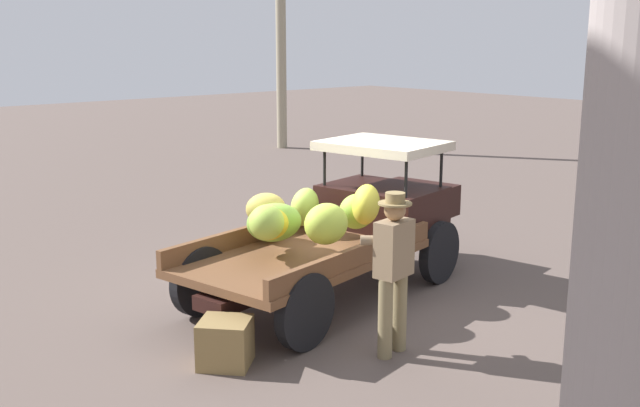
{
  "coord_description": "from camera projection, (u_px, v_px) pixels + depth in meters",
  "views": [
    {
      "loc": [
        -6.11,
        -6.7,
        3.21
      ],
      "look_at": [
        -0.37,
        -0.04,
        1.24
      ],
      "focal_mm": 41.79,
      "sensor_mm": 36.0,
      "label": 1
    }
  ],
  "objects": [
    {
      "name": "truck",
      "position": [
        346.0,
        222.0,
        9.51
      ],
      "size": [
        4.63,
        2.41,
        1.86
      ],
      "rotation": [
        0.0,
        0.0,
        0.19
      ],
      "color": "black",
      "rests_on": "ground"
    },
    {
      "name": "farmer",
      "position": [
        393.0,
        263.0,
        7.53
      ],
      "size": [
        0.52,
        0.48,
        1.71
      ],
      "rotation": [
        0.0,
        0.0,
        1.74
      ],
      "color": "olive",
      "rests_on": "ground"
    },
    {
      "name": "ground_plane",
      "position": [
        340.0,
        293.0,
        9.55
      ],
      "size": [
        60.0,
        60.0,
        0.0
      ],
      "primitive_type": "plane",
      "color": "brown"
    },
    {
      "name": "wooden_crate",
      "position": [
        225.0,
        343.0,
        7.41
      ],
      "size": [
        0.67,
        0.68,
        0.47
      ],
      "primitive_type": "cube",
      "rotation": [
        0.0,
        0.0,
        0.72
      ],
      "color": "olive",
      "rests_on": "ground"
    }
  ]
}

